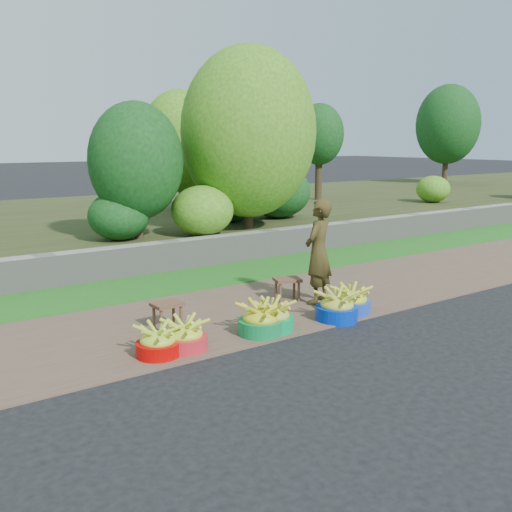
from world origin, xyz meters
TOP-DOWN VIEW (x-y plane):
  - ground_plane at (0.00, 0.00)m, footprint 120.00×120.00m
  - dirt_shoulder at (0.00, 1.25)m, footprint 80.00×2.50m
  - grass_verge at (0.00, 3.25)m, footprint 80.00×1.50m
  - retaining_wall at (0.00, 4.10)m, footprint 80.00×0.35m
  - earth_bank at (0.00, 9.00)m, footprint 80.00×10.00m
  - vegetation at (-0.51, 7.55)m, footprint 34.53×8.75m
  - basin_a at (-2.02, 0.36)m, footprint 0.49×0.49m
  - basin_b at (-1.69, 0.36)m, footprint 0.50×0.50m
  - basin_c at (-0.68, 0.30)m, footprint 0.55×0.55m
  - basin_d at (-0.48, 0.34)m, footprint 0.53×0.53m
  - basin_e at (0.47, 0.19)m, footprint 0.55×0.55m
  - basin_f at (0.85, 0.31)m, footprint 0.53×0.53m
  - stool_left at (-1.51, 1.17)m, footprint 0.38×0.30m
  - stool_right at (0.51, 1.30)m, footprint 0.45×0.39m
  - vendor_woman at (0.79, 0.95)m, footprint 0.65×0.56m

SIDE VIEW (x-z plane):
  - ground_plane at x=0.00m, z-range 0.00..0.00m
  - dirt_shoulder at x=0.00m, z-range 0.00..0.02m
  - grass_verge at x=0.00m, z-range 0.00..0.04m
  - basin_a at x=-2.02m, z-range -0.02..0.35m
  - basin_b at x=-1.69m, z-range -0.02..0.36m
  - basin_f at x=0.85m, z-range -0.02..0.37m
  - basin_d at x=-0.48m, z-range -0.02..0.38m
  - basin_c at x=-0.68m, z-range -0.02..0.39m
  - basin_e at x=0.47m, z-range -0.02..0.39m
  - earth_bank at x=0.00m, z-range 0.00..0.50m
  - retaining_wall at x=0.00m, z-range 0.00..0.55m
  - stool_left at x=-1.51m, z-range 0.12..0.44m
  - stool_right at x=0.51m, z-range 0.12..0.45m
  - vendor_woman at x=0.79m, z-range 0.02..1.53m
  - vegetation at x=-0.51m, z-range 0.41..4.62m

